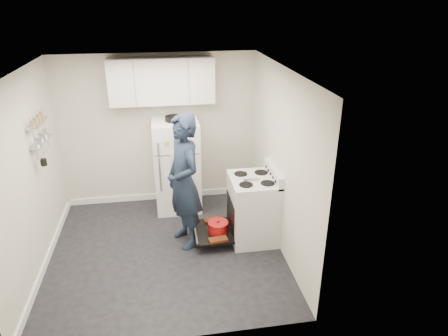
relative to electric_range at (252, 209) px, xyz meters
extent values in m
cube|color=black|center=(-1.26, -0.15, -0.47)|extent=(3.20, 3.20, 0.01)
cube|color=white|center=(-1.26, -0.15, 2.03)|extent=(3.20, 3.20, 0.01)
cube|color=beige|center=(-1.26, 1.45, 0.78)|extent=(3.20, 0.01, 2.50)
cube|color=beige|center=(-1.26, -1.75, 0.78)|extent=(3.20, 0.01, 2.50)
cube|color=beige|center=(-2.86, -0.15, 0.78)|extent=(0.01, 3.20, 2.50)
cube|color=beige|center=(0.34, -0.15, 0.78)|extent=(0.01, 3.20, 2.50)
cube|color=white|center=(-2.85, -0.15, -0.42)|extent=(0.03, 3.20, 0.10)
cube|color=white|center=(-1.26, 1.44, -0.42)|extent=(3.20, 0.03, 0.10)
cube|color=silver|center=(0.01, 0.00, -0.01)|extent=(0.65, 0.76, 0.92)
cube|color=black|center=(-0.06, 0.00, -0.07)|extent=(0.53, 0.60, 0.52)
cube|color=orange|center=(0.21, 0.00, -0.07)|extent=(0.02, 0.56, 0.46)
cylinder|color=black|center=(-0.01, 0.00, -0.25)|extent=(0.34, 0.34, 0.02)
cube|color=silver|center=(0.30, 0.00, 0.54)|extent=(0.08, 0.76, 0.18)
cube|color=silver|center=(0.01, 0.00, 0.47)|extent=(0.65, 0.76, 0.03)
cube|color=#B2B2B7|center=(-0.04, -0.05, 0.50)|extent=(0.22, 0.03, 0.01)
cube|color=black|center=(-0.59, 0.00, -0.32)|extent=(0.55, 0.70, 0.03)
cylinder|color=#B2B2B7|center=(-0.83, 0.00, -0.29)|extent=(0.02, 0.66, 0.02)
cylinder|color=#B71112|center=(-0.50, -0.03, -0.24)|extent=(0.29, 0.29, 0.13)
cylinder|color=#B71112|center=(-0.50, -0.03, -0.16)|extent=(0.30, 0.30, 0.02)
sphere|color=#B71112|center=(-0.50, -0.03, -0.13)|extent=(0.04, 0.04, 0.04)
cube|color=#90340F|center=(-0.54, -0.27, -0.29)|extent=(0.28, 0.16, 0.04)
cube|color=#90340F|center=(-0.54, 0.27, -0.29)|extent=(0.27, 0.16, 0.04)
cube|color=white|center=(-1.01, 1.10, 0.29)|extent=(0.72, 0.70, 1.51)
cube|color=#4C4C4C|center=(-1.01, 0.75, 0.61)|extent=(0.68, 0.01, 0.01)
cube|color=#B2B2B7|center=(-1.29, 0.73, 0.73)|extent=(0.02, 0.03, 0.20)
cube|color=#B2B2B7|center=(-1.29, 0.73, 0.31)|extent=(0.02, 0.03, 0.55)
cylinder|color=black|center=(-1.01, 1.10, 1.08)|extent=(0.30, 0.30, 0.07)
cube|color=#39882D|center=(-0.83, 0.74, 0.43)|extent=(0.09, 0.01, 0.12)
cube|color=silver|center=(-1.06, 0.74, 0.58)|extent=(0.12, 0.01, 0.16)
cube|color=red|center=(-0.91, 0.74, 0.88)|extent=(0.07, 0.01, 0.07)
cube|color=gold|center=(-1.16, 0.74, 0.81)|extent=(0.06, 0.01, 0.06)
cube|color=#AC313D|center=(-0.96, 0.74, 0.23)|extent=(0.10, 0.01, 0.10)
cube|color=silver|center=(-1.16, 1.28, 1.63)|extent=(1.60, 0.33, 0.70)
cube|color=#B2B2B7|center=(-2.78, 0.35, 1.33)|extent=(0.14, 0.60, 0.02)
cube|color=#B2B2B7|center=(-2.78, 0.35, 1.08)|extent=(0.14, 0.60, 0.02)
cylinder|color=black|center=(-2.75, 0.17, 0.85)|extent=(0.08, 0.08, 0.09)
imported|color=#172134|center=(-0.96, 0.03, 0.49)|extent=(0.67, 0.82, 1.92)
camera|label=1|loc=(-1.22, -4.90, 2.86)|focal=32.00mm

